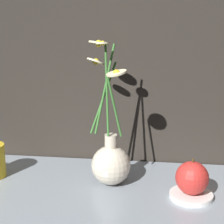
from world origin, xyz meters
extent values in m
plane|color=black|center=(0.00, 0.00, 0.00)|extent=(6.00, 6.00, 0.00)
cube|color=gray|center=(0.00, 0.00, 0.01)|extent=(0.80, 0.36, 0.01)
sphere|color=beige|center=(-0.01, 0.03, 0.06)|extent=(0.09, 0.09, 0.09)
cylinder|color=beige|center=(-0.01, 0.03, 0.11)|extent=(0.03, 0.03, 0.04)
cylinder|color=#3D7A33|center=(-0.02, 0.02, 0.23)|extent=(0.01, 0.02, 0.20)
cylinder|color=beige|center=(-0.03, 0.02, 0.34)|extent=(0.04, 0.04, 0.01)
sphere|color=yellow|center=(-0.03, 0.02, 0.34)|extent=(0.01, 0.01, 0.01)
cylinder|color=#3D7A33|center=(-0.03, 0.05, 0.21)|extent=(0.06, 0.05, 0.16)
cylinder|color=beige|center=(-0.05, 0.08, 0.29)|extent=(0.06, 0.06, 0.02)
sphere|color=yellow|center=(-0.05, 0.08, 0.29)|extent=(0.02, 0.02, 0.02)
cylinder|color=#3D7A33|center=(-0.03, 0.05, 0.23)|extent=(0.05, 0.04, 0.20)
cylinder|color=beige|center=(-0.04, 0.07, 0.33)|extent=(0.06, 0.06, 0.02)
sphere|color=yellow|center=(-0.04, 0.07, 0.33)|extent=(0.02, 0.02, 0.02)
cylinder|color=#3D7A33|center=(0.00, 0.01, 0.20)|extent=(0.04, 0.02, 0.15)
cylinder|color=beige|center=(0.01, 0.00, 0.28)|extent=(0.06, 0.06, 0.01)
sphere|color=yellow|center=(0.01, 0.00, 0.28)|extent=(0.02, 0.02, 0.02)
cylinder|color=white|center=(0.17, -0.02, 0.02)|extent=(0.09, 0.09, 0.01)
sphere|color=red|center=(0.17, -0.02, 0.06)|extent=(0.07, 0.07, 0.07)
cylinder|color=#4C3819|center=(0.17, -0.02, 0.10)|extent=(0.00, 0.00, 0.01)
camera|label=1|loc=(0.10, -0.77, 0.39)|focal=60.00mm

